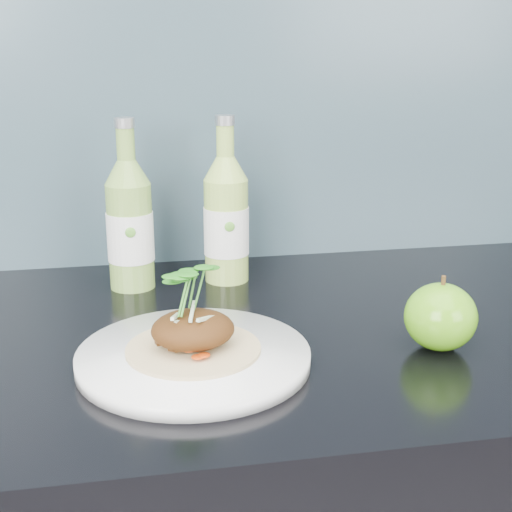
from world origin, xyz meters
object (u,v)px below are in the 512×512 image
(dinner_plate, at_px, (194,357))
(green_apple, at_px, (441,317))
(cider_bottle_right, at_px, (226,220))
(cider_bottle_left, at_px, (130,225))

(dinner_plate, relative_size, green_apple, 2.98)
(green_apple, bearing_deg, dinner_plate, 177.83)
(green_apple, distance_m, cider_bottle_right, 0.35)
(cider_bottle_left, height_order, cider_bottle_right, same)
(green_apple, bearing_deg, cider_bottle_right, 125.30)
(cider_bottle_left, bearing_deg, green_apple, -17.53)
(cider_bottle_left, relative_size, cider_bottle_right, 1.00)
(dinner_plate, distance_m, cider_bottle_right, 0.30)
(cider_bottle_right, bearing_deg, cider_bottle_left, -173.41)
(cider_bottle_left, bearing_deg, dinner_plate, -55.54)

